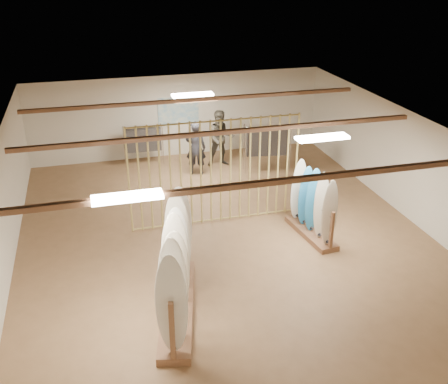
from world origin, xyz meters
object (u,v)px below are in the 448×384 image
object	(u,v)px
rack_right	(312,214)
clothing_rack_a	(143,140)
shopper_b	(221,135)
rack_left	(177,279)
shopper_a	(196,144)
clothing_rack_b	(267,141)

from	to	relation	value
rack_right	clothing_rack_a	bearing A→B (deg)	113.11
rack_right	shopper_b	size ratio (longest dim) A/B	0.91
rack_left	shopper_a	world-z (taller)	rack_left
clothing_rack_a	shopper_a	bearing A→B (deg)	-40.07
rack_right	shopper_a	world-z (taller)	shopper_a
rack_right	clothing_rack_a	size ratio (longest dim) A/B	1.44
shopper_a	shopper_b	xyz separation A→B (m)	(0.96, 0.52, 0.07)
rack_left	shopper_a	bearing A→B (deg)	87.94
clothing_rack_a	clothing_rack_b	world-z (taller)	clothing_rack_b
clothing_rack_b	shopper_a	distance (m)	2.29
clothing_rack_b	shopper_b	bearing A→B (deg)	156.03
clothing_rack_b	clothing_rack_a	bearing A→B (deg)	166.32
rack_left	clothing_rack_b	size ratio (longest dim) A/B	2.06
shopper_a	clothing_rack_b	bearing A→B (deg)	-172.44
clothing_rack_a	rack_left	bearing A→B (deg)	-92.50
rack_left	rack_right	xyz separation A→B (m)	(3.79, 2.14, -0.14)
rack_right	shopper_a	bearing A→B (deg)	105.52
shopper_a	rack_left	bearing A→B (deg)	90.57
rack_right	shopper_b	distance (m)	5.32
clothing_rack_a	shopper_b	size ratio (longest dim) A/B	0.63
rack_left	rack_right	bearing A→B (deg)	42.68
rack_left	clothing_rack_a	world-z (taller)	rack_left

